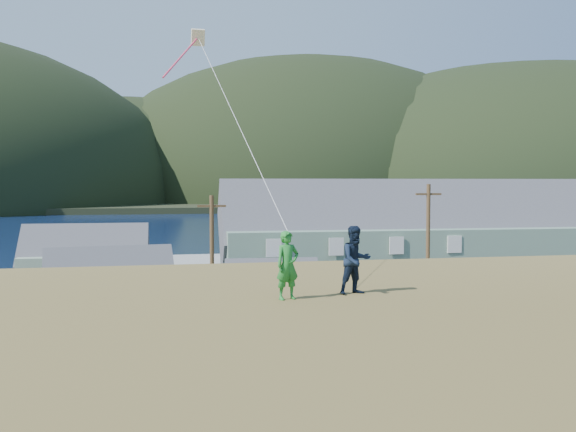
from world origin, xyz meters
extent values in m
plane|color=#0A1638|center=(0.00, 0.00, 0.00)|extent=(900.00, 900.00, 0.00)
cube|color=#4C3D19|center=(0.00, -2.00, 0.05)|extent=(110.00, 8.00, 0.10)
cube|color=#28282B|center=(0.00, 17.00, 0.06)|extent=(72.00, 36.00, 0.12)
cube|color=gray|center=(-6.00, 40.00, 0.45)|extent=(26.00, 14.00, 0.90)
cube|color=black|center=(0.00, 330.00, 1.00)|extent=(900.00, 320.00, 2.00)
ellipsoid|color=black|center=(-20.00, 300.00, 2.00)|extent=(200.00, 180.00, 100.00)
ellipsoid|color=black|center=(70.00, 290.00, 2.00)|extent=(230.00, 207.00, 142.60)
ellipsoid|color=black|center=(180.00, 270.00, 2.00)|extent=(280.00, 252.00, 134.40)
cube|color=gray|center=(18.49, 19.27, 3.10)|extent=(34.98, 10.74, 5.96)
cube|color=#47474C|center=(18.49, 19.27, 7.67)|extent=(35.47, 10.51, 9.69)
cube|color=slate|center=(-7.62, 12.34, 1.62)|extent=(9.10, 6.69, 3.00)
cube|color=#47474C|center=(-7.62, 12.34, 3.87)|extent=(9.58, 6.60, 5.46)
cube|color=silver|center=(3.78, 10.61, 1.37)|extent=(6.49, 4.81, 2.50)
cube|color=#47474C|center=(3.78, 10.61, 3.25)|extent=(6.99, 4.84, 4.47)
cube|color=gray|center=(-10.84, 25.78, 1.83)|extent=(10.77, 6.56, 3.41)
cube|color=#47474C|center=(-10.84, 25.78, 4.50)|extent=(11.26, 6.47, 6.31)
cylinder|color=#47331E|center=(-1.20, 1.50, 4.69)|extent=(0.24, 0.24, 9.13)
cylinder|color=#47331E|center=(11.66, 1.50, 5.00)|extent=(0.24, 0.24, 9.76)
imported|color=black|center=(-3.06, 18.80, 0.90)|extent=(2.79, 5.60, 1.56)
imported|color=navy|center=(0.32, 18.96, 0.90)|extent=(2.27, 4.73, 1.56)
imported|color=silver|center=(-7.84, 24.99, 0.86)|extent=(2.70, 5.35, 1.49)
imported|color=black|center=(-4.25, 23.75, 0.89)|extent=(1.91, 4.54, 1.53)
imported|color=silver|center=(-14.72, 16.97, 0.86)|extent=(2.13, 4.65, 1.48)
imported|color=#314E7C|center=(1.50, 24.54, 0.77)|extent=(1.42, 3.98, 1.31)
imported|color=#20772A|center=(-0.97, -19.56, 8.01)|extent=(0.69, 0.56, 1.62)
imported|color=black|center=(0.83, -19.16, 8.05)|extent=(0.96, 0.84, 1.70)
cube|color=beige|center=(-2.62, -11.82, 14.96)|extent=(0.47, 0.44, 0.60)
cylinder|color=#F94163|center=(-3.22, -13.07, 14.06)|extent=(0.06, 0.06, 3.31)
cylinder|color=white|center=(-1.79, -15.69, 11.89)|extent=(0.02, 0.02, 10.01)
camera|label=1|loc=(-3.84, -34.35, 9.97)|focal=40.00mm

